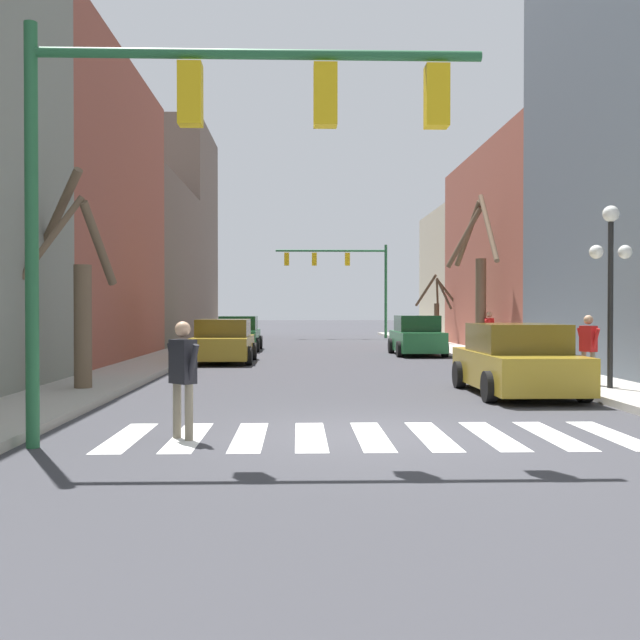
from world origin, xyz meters
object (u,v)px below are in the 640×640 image
(car_at_intersection, at_px, (417,337))
(pedestrian_waiting_at_curb, at_px, (183,370))
(traffic_signal_near, at_px, (205,135))
(car_parked_left_mid, at_px, (517,361))
(traffic_signal_far, at_px, (344,268))
(pedestrian_on_right_sidewalk, at_px, (489,329))
(street_tree_left_far, at_px, (437,310))
(car_parked_right_far, at_px, (224,342))
(pedestrian_on_left_sidewalk, at_px, (588,343))
(street_tree_right_mid, at_px, (77,290))
(car_parked_left_near, at_px, (239,334))
(street_lamp_right_corner, at_px, (611,258))
(street_tree_left_mid, at_px, (478,278))

(car_at_intersection, distance_m, pedestrian_waiting_at_curb, 20.83)
(traffic_signal_near, relative_size, car_parked_left_mid, 1.37)
(traffic_signal_far, relative_size, pedestrian_on_right_sidewalk, 4.45)
(car_parked_left_mid, height_order, street_tree_left_far, street_tree_left_far)
(car_parked_right_far, relative_size, pedestrian_waiting_at_curb, 2.56)
(pedestrian_on_left_sidewalk, bearing_deg, street_tree_right_mid, -111.94)
(car_parked_left_mid, height_order, pedestrian_on_right_sidewalk, pedestrian_on_right_sidewalk)
(street_tree_right_mid, distance_m, street_tree_left_far, 24.68)
(pedestrian_on_right_sidewalk, bearing_deg, street_tree_right_mid, -4.51)
(car_parked_left_mid, relative_size, street_tree_left_far, 1.27)
(pedestrian_on_right_sidewalk, distance_m, pedestrian_waiting_at_curb, 20.09)
(car_parked_left_near, bearing_deg, street_lamp_right_corner, -152.05)
(traffic_signal_near, xyz_separation_m, street_lamp_right_corner, (8.12, 6.00, -1.25))
(traffic_signal_near, bearing_deg, street_tree_left_far, 73.28)
(street_lamp_right_corner, distance_m, car_parked_left_near, 20.53)
(pedestrian_on_left_sidewalk, relative_size, street_tree_left_far, 0.45)
(traffic_signal_far, relative_size, street_tree_left_far, 2.05)
(pedestrian_on_left_sidewalk, bearing_deg, car_parked_right_far, -158.54)
(car_at_intersection, distance_m, pedestrian_on_left_sidewalk, 13.74)
(traffic_signal_far, distance_m, street_tree_left_far, 11.69)
(traffic_signal_near, xyz_separation_m, car_parked_left_mid, (6.08, 6.10, -3.51))
(street_lamp_right_corner, distance_m, pedestrian_on_right_sidewalk, 12.69)
(car_parked_right_far, bearing_deg, traffic_signal_near, -175.20)
(car_parked_left_mid, bearing_deg, pedestrian_on_left_sidewalk, -70.59)
(traffic_signal_far, xyz_separation_m, car_parked_left_near, (-5.74, -14.65, -3.83))
(pedestrian_on_left_sidewalk, distance_m, street_tree_right_mid, 11.65)
(street_lamp_right_corner, distance_m, pedestrian_waiting_at_curb, 10.27)
(pedestrian_waiting_at_curb, bearing_deg, pedestrian_on_right_sidewalk, -70.82)
(traffic_signal_far, xyz_separation_m, pedestrian_on_left_sidewalk, (3.64, -31.92, -3.47))
(street_tree_right_mid, bearing_deg, pedestrian_on_left_sidewalk, 0.91)
(car_parked_right_far, bearing_deg, traffic_signal_far, -14.21)
(car_parked_left_mid, xyz_separation_m, pedestrian_on_right_sidewalk, (2.60, 12.43, 0.39))
(street_tree_left_mid, bearing_deg, pedestrian_on_left_sidewalk, -91.87)
(pedestrian_on_left_sidewalk, relative_size, street_tree_left_mid, 0.26)
(pedestrian_on_left_sidewalk, height_order, pedestrian_waiting_at_curb, pedestrian_on_left_sidewalk)
(traffic_signal_near, bearing_deg, street_lamp_right_corner, 36.44)
(street_tree_left_mid, xyz_separation_m, street_tree_left_far, (0.10, 9.15, -1.25))
(pedestrian_on_left_sidewalk, height_order, street_tree_left_far, street_tree_left_far)
(car_parked_left_near, distance_m, street_tree_left_mid, 11.28)
(car_parked_left_near, bearing_deg, pedestrian_on_left_sidewalk, -151.49)
(car_parked_right_far, height_order, street_tree_left_far, street_tree_left_far)
(traffic_signal_near, distance_m, street_tree_left_far, 29.42)
(car_at_intersection, distance_m, car_parked_left_mid, 14.27)
(street_lamp_right_corner, bearing_deg, traffic_signal_near, -143.56)
(car_parked_left_mid, relative_size, pedestrian_on_right_sidewalk, 2.76)
(street_tree_left_far, bearing_deg, street_tree_right_mid, -119.33)
(car_parked_left_mid, distance_m, pedestrian_on_right_sidewalk, 12.70)
(street_lamp_right_corner, bearing_deg, street_tree_right_mid, 177.20)
(street_lamp_right_corner, distance_m, street_tree_left_far, 22.12)
(street_tree_left_mid, bearing_deg, traffic_signal_far, 101.55)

